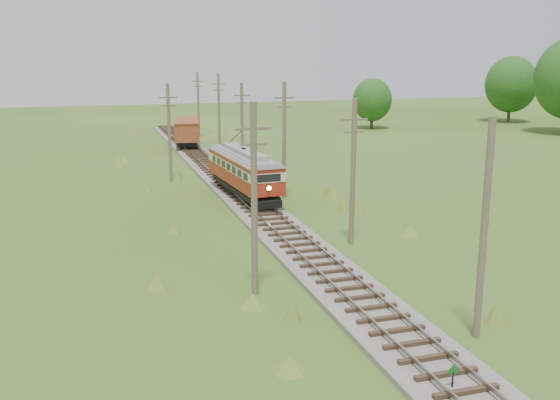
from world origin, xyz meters
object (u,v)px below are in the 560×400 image
object	(u,v)px
gravel_pile	(230,157)
gondola	(187,131)
switch_marker	(453,376)
streetcar	(244,169)

from	to	relation	value
gravel_pile	gondola	bearing A→B (deg)	104.16
gravel_pile	switch_marker	bearing A→B (deg)	-93.62
streetcar	gravel_pile	distance (m)	17.98
streetcar	gondola	bearing A→B (deg)	85.87
switch_marker	gravel_pile	world-z (taller)	gravel_pile
switch_marker	gondola	size ratio (longest dim) A/B	0.12
switch_marker	streetcar	distance (m)	29.76
gondola	switch_marker	bearing A→B (deg)	-81.81
gondola	gravel_pile	distance (m)	11.55
streetcar	gravel_pile	bearing A→B (deg)	76.87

